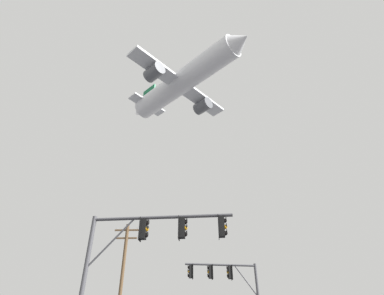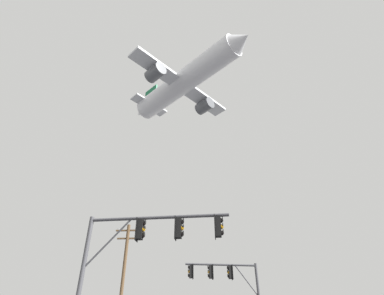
% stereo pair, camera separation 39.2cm
% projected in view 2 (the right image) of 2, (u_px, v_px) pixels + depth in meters
% --- Properties ---
extents(signal_pole_near, '(6.53, 0.75, 6.56)m').
position_uv_depth(signal_pole_near, '(141.00, 247.00, 13.45)').
color(signal_pole_near, '#4C4C51').
rests_on(signal_pole_near, ground).
extents(signal_pole_far, '(5.41, 1.05, 6.58)m').
position_uv_depth(signal_pole_far, '(230.00, 285.00, 22.32)').
color(signal_pole_far, '#4C4C51').
rests_on(signal_pole_far, ground).
extents(utility_pole, '(2.20, 0.28, 10.31)m').
position_uv_depth(utility_pole, '(122.00, 284.00, 24.61)').
color(utility_pole, brown).
rests_on(utility_pole, ground).
extents(airplane, '(20.73, 19.21, 6.87)m').
position_uv_depth(airplane, '(184.00, 82.00, 49.30)').
color(airplane, white).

